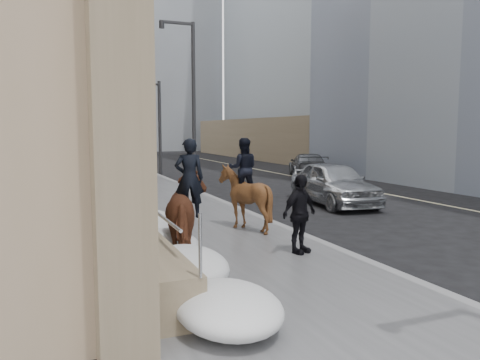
% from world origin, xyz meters
% --- Properties ---
extents(ground, '(140.00, 140.00, 0.00)m').
position_xyz_m(ground, '(0.00, 0.00, 0.00)').
color(ground, black).
rests_on(ground, ground).
extents(sidewalk, '(5.00, 80.00, 0.12)m').
position_xyz_m(sidewalk, '(0.00, 10.00, 0.06)').
color(sidewalk, '#49494C').
rests_on(sidewalk, ground).
extents(curb, '(0.24, 80.00, 0.12)m').
position_xyz_m(curb, '(2.62, 10.00, 0.06)').
color(curb, slate).
rests_on(curb, ground).
extents(lane_line, '(0.15, 70.00, 0.01)m').
position_xyz_m(lane_line, '(10.50, 10.00, 0.01)').
color(lane_line, '#BFB78C').
rests_on(lane_line, ground).
extents(limestone_building, '(6.10, 44.00, 18.00)m').
position_xyz_m(limestone_building, '(-5.26, 19.96, 8.90)').
color(limestone_building, '#9B8365').
rests_on(limestone_building, ground).
extents(far_podium, '(2.00, 80.00, 4.00)m').
position_xyz_m(far_podium, '(15.50, 10.00, 2.00)').
color(far_podium, '#74644B').
rests_on(far_podium, ground).
extents(bg_building_mid, '(30.00, 12.00, 28.00)m').
position_xyz_m(bg_building_mid, '(4.00, 60.00, 14.00)').
color(bg_building_mid, slate).
rests_on(bg_building_mid, ground).
extents(bg_building_far, '(24.00, 12.00, 20.00)m').
position_xyz_m(bg_building_far, '(-6.00, 72.00, 10.00)').
color(bg_building_far, gray).
rests_on(bg_building_far, ground).
extents(streetlight_mid, '(1.71, 0.24, 8.00)m').
position_xyz_m(streetlight_mid, '(2.74, 14.00, 4.58)').
color(streetlight_mid, '#2D2D30').
rests_on(streetlight_mid, ground).
extents(streetlight_far, '(1.71, 0.24, 8.00)m').
position_xyz_m(streetlight_far, '(2.74, 34.00, 4.58)').
color(streetlight_far, '#2D2D30').
rests_on(streetlight_far, ground).
extents(traffic_signal, '(4.10, 0.22, 6.00)m').
position_xyz_m(traffic_signal, '(2.07, 22.00, 4.00)').
color(traffic_signal, '#2D2D30').
rests_on(traffic_signal, ground).
extents(snow_bank, '(1.70, 18.10, 0.76)m').
position_xyz_m(snow_bank, '(-1.42, 8.11, 0.47)').
color(snow_bank, silver).
rests_on(snow_bank, sidewalk).
extents(mounted_horse_left, '(1.42, 2.41, 2.62)m').
position_xyz_m(mounted_horse_left, '(-0.92, 1.61, 1.15)').
color(mounted_horse_left, '#512918').
rests_on(mounted_horse_left, sidewalk).
extents(mounted_horse_right, '(1.94, 2.05, 2.57)m').
position_xyz_m(mounted_horse_right, '(1.38, 4.04, 1.17)').
color(mounted_horse_right, '#4B2C15').
rests_on(mounted_horse_right, sidewalk).
extents(pedestrian, '(1.15, 0.80, 1.81)m').
position_xyz_m(pedestrian, '(1.55, 1.19, 1.02)').
color(pedestrian, black).
rests_on(pedestrian, sidewalk).
extents(car_silver, '(2.59, 5.18, 1.70)m').
position_xyz_m(car_silver, '(6.59, 7.42, 0.85)').
color(car_silver, '#AEB1B6').
rests_on(car_silver, ground).
extents(car_grey, '(3.92, 5.45, 1.47)m').
position_xyz_m(car_grey, '(11.10, 17.09, 0.73)').
color(car_grey, slate).
rests_on(car_grey, ground).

